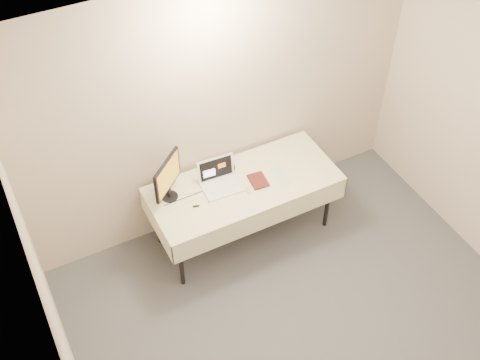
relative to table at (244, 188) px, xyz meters
name	(u,v)px	position (x,y,z in m)	size (l,w,h in m)	color
back_wall	(222,107)	(0.00, 0.45, 0.67)	(4.00, 0.10, 2.70)	beige
table	(244,188)	(0.00, 0.00, 0.00)	(1.86, 0.81, 0.74)	black
laptop	(219,180)	(-0.21, 0.10, 0.12)	(0.38, 0.32, 0.26)	white
monitor	(167,177)	(-0.71, 0.16, 0.33)	(0.36, 0.31, 0.46)	black
book	(251,176)	(0.05, -0.03, 0.17)	(0.16, 0.02, 0.22)	maroon
alarm_clock	(229,168)	(-0.04, 0.24, 0.09)	(0.12, 0.07, 0.05)	black
clicker	(248,190)	(-0.01, -0.11, 0.07)	(0.04, 0.09, 0.02)	#BDBDBF
paper_form	(281,177)	(0.36, -0.09, 0.06)	(0.10, 0.27, 0.00)	#B9E6B7
usb_dongle	(196,206)	(-0.54, -0.07, 0.07)	(0.06, 0.02, 0.01)	black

